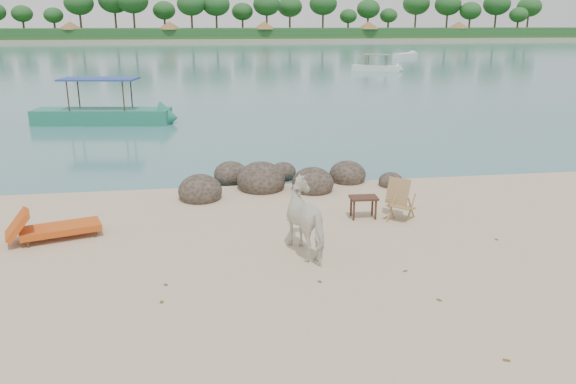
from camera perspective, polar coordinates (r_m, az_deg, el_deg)
name	(u,v)px	position (r m, az deg, el deg)	size (l,w,h in m)	color
water	(210,50)	(99.60, -7.88, 14.13)	(400.00, 400.00, 0.00)	#356B6A
far_shore	(205,37)	(179.54, -8.38, 15.27)	(420.00, 90.00, 1.40)	tan
far_scenery	(206,28)	(146.19, -8.28, 16.17)	(420.00, 18.00, 9.50)	#1E4C1E
boulders	(275,182)	(15.87, -1.30, 1.07)	(6.33, 2.96, 1.02)	black
cow	(310,219)	(11.29, 2.26, -2.80)	(0.78, 1.71, 1.45)	silver
side_table	(363,209)	(13.50, 7.65, -1.68)	(0.65, 0.42, 0.52)	#331D14
lounge_chair	(60,226)	(13.10, -22.14, -3.18)	(2.06, 0.72, 0.62)	#C96517
deck_chair	(401,202)	(13.46, 11.45, -1.00)	(0.60, 0.66, 0.94)	#9D764E
boat_near	(100,86)	(27.68, -18.60, 10.17)	(7.01, 1.58, 3.41)	#20765B
boat_mid	(377,57)	(56.80, 9.00, 13.41)	(5.22, 1.17, 2.55)	silver
boat_far	(405,55)	(79.06, 11.84, 13.51)	(5.88, 1.32, 0.68)	silver
dead_leaves	(322,263)	(11.09, 3.51, -7.20)	(8.82, 6.85, 0.00)	brown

